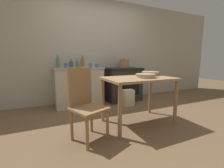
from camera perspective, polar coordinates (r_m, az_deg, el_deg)
ground_plane at (r=2.69m, az=5.06°, el=-13.81°), size 14.00×14.00×0.00m
wall_back at (r=3.94m, az=-6.32°, el=12.43°), size 8.00×0.07×2.55m
counter_cabinet at (r=3.54m, az=-12.51°, el=-0.96°), size 1.07×0.59×0.87m
stove at (r=3.91m, az=4.05°, el=-0.01°), size 0.90×0.64×0.85m
work_table at (r=2.46m, az=10.06°, el=-0.13°), size 1.10×0.73×0.77m
chair at (r=2.01m, az=-10.14°, el=-6.90°), size 0.52×0.52×0.95m
flour_sack at (r=3.48m, az=6.15°, el=-5.19°), size 0.25×0.18×0.37m
stock_pot at (r=3.97m, az=4.73°, el=7.78°), size 0.24×0.24×0.24m
mixing_bowl_large at (r=2.43m, az=12.66°, el=3.18°), size 0.31×0.31×0.06m
mixing_bowl_small at (r=2.80m, az=14.38°, el=3.98°), size 0.31×0.31×0.07m
bottle_far_left at (r=3.63m, az=-13.11°, el=7.44°), size 0.06×0.06×0.21m
bottle_left at (r=3.59m, az=-19.91°, el=7.63°), size 0.08×0.08×0.29m
bottle_mid_left at (r=3.66m, az=-11.10°, el=7.97°), size 0.08×0.08×0.28m
bottle_center_left at (r=3.62m, az=-15.27°, el=7.28°), size 0.08×0.08×0.19m
cup_center at (r=3.45m, az=-8.19°, el=7.00°), size 0.08×0.08×0.10m
cup_center_right at (r=3.46m, az=-5.82°, el=6.96°), size 0.08×0.08×0.09m
cup_mid_right at (r=3.30m, az=-17.03°, el=6.65°), size 0.09×0.09×0.10m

